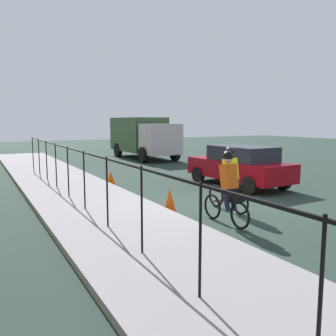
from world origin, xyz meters
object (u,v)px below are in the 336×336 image
at_px(patrol_sedan, 240,165).
at_px(traffic_cone_near, 111,178).
at_px(traffic_cone_far, 170,200).
at_px(cyclist_lead, 230,179).
at_px(box_truck_background, 143,136).
at_px(cyclist_follow, 228,188).

relative_size(patrol_sedan, traffic_cone_near, 8.64).
height_order(traffic_cone_near, traffic_cone_far, traffic_cone_far).
xyz_separation_m(cyclist_lead, box_truck_background, (14.54, -3.95, 0.64)).
distance_m(cyclist_lead, patrol_sedan, 4.11).
xyz_separation_m(cyclist_follow, patrol_sedan, (4.02, -3.71, -0.09)).
xyz_separation_m(box_truck_background, traffic_cone_near, (-8.79, 5.43, -1.29)).
bearing_deg(cyclist_lead, box_truck_background, -17.50).
height_order(cyclist_lead, cyclist_follow, same).
bearing_deg(traffic_cone_near, patrol_sedan, -122.76).
relative_size(cyclist_lead, box_truck_background, 0.27).
bearing_deg(traffic_cone_far, box_truck_background, -21.59).
bearing_deg(cyclist_follow, box_truck_background, -19.52).
bearing_deg(cyclist_follow, cyclist_lead, -42.39).
bearing_deg(cyclist_lead, patrol_sedan, -45.84).
bearing_deg(traffic_cone_near, box_truck_background, -31.71).
xyz_separation_m(patrol_sedan, box_truck_background, (11.57, -1.12, 0.73)).
height_order(cyclist_follow, box_truck_background, box_truck_background).
distance_m(cyclist_follow, traffic_cone_near, 6.86).
bearing_deg(cyclist_lead, traffic_cone_far, 60.86).
distance_m(cyclist_follow, patrol_sedan, 5.47).
xyz_separation_m(box_truck_background, traffic_cone_far, (-13.78, 5.45, -1.22)).
xyz_separation_m(cyclist_lead, traffic_cone_far, (0.76, 1.51, -0.58)).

